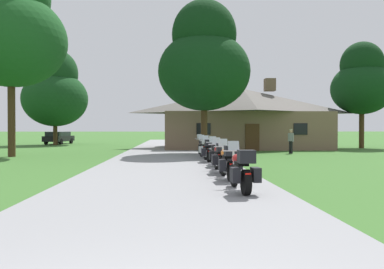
# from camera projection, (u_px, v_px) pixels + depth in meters

# --- Properties ---
(ground_plane) EXTENTS (500.00, 500.00, 0.00)m
(ground_plane) POSITION_uv_depth(u_px,v_px,m) (169.00, 158.00, 22.69)
(ground_plane) COLOR #386628
(asphalt_driveway) EXTENTS (6.40, 80.00, 0.06)m
(asphalt_driveway) POSITION_uv_depth(u_px,v_px,m) (169.00, 161.00, 20.69)
(asphalt_driveway) COLOR gray
(asphalt_driveway) RESTS_ON ground
(motorcycle_red_nearest_to_camera) EXTENTS (0.77, 2.08, 1.30)m
(motorcycle_red_nearest_to_camera) POSITION_uv_depth(u_px,v_px,m) (242.00, 171.00, 10.12)
(motorcycle_red_nearest_to_camera) COLOR black
(motorcycle_red_nearest_to_camera) RESTS_ON asphalt_driveway
(motorcycle_orange_second_in_row) EXTENTS (0.74, 2.08, 1.30)m
(motorcycle_orange_second_in_row) POSITION_uv_depth(u_px,v_px,m) (228.00, 162.00, 12.71)
(motorcycle_orange_second_in_row) COLOR black
(motorcycle_orange_second_in_row) RESTS_ON asphalt_driveway
(motorcycle_red_third_in_row) EXTENTS (0.73, 2.08, 1.30)m
(motorcycle_red_third_in_row) POSITION_uv_depth(u_px,v_px,m) (220.00, 158.00, 14.86)
(motorcycle_red_third_in_row) COLOR black
(motorcycle_red_third_in_row) RESTS_ON asphalt_driveway
(motorcycle_black_fourth_in_row) EXTENTS (0.77, 2.08, 1.30)m
(motorcycle_black_fourth_in_row) POSITION_uv_depth(u_px,v_px,m) (216.00, 154.00, 17.37)
(motorcycle_black_fourth_in_row) COLOR black
(motorcycle_black_fourth_in_row) RESTS_ON asphalt_driveway
(motorcycle_black_fifth_in_row) EXTENTS (0.73, 2.08, 1.30)m
(motorcycle_black_fifth_in_row) POSITION_uv_depth(u_px,v_px,m) (208.00, 151.00, 19.76)
(motorcycle_black_fifth_in_row) COLOR black
(motorcycle_black_fifth_in_row) RESTS_ON asphalt_driveway
(motorcycle_black_sixth_in_row) EXTENTS (0.81, 2.08, 1.30)m
(motorcycle_black_sixth_in_row) POSITION_uv_depth(u_px,v_px,m) (204.00, 148.00, 22.26)
(motorcycle_black_sixth_in_row) COLOR black
(motorcycle_black_sixth_in_row) RESTS_ON asphalt_driveway
(motorcycle_black_farthest_in_row) EXTENTS (0.71, 2.08, 1.30)m
(motorcycle_black_farthest_in_row) POSITION_uv_depth(u_px,v_px,m) (202.00, 146.00, 24.75)
(motorcycle_black_farthest_in_row) COLOR black
(motorcycle_black_farthest_in_row) RESTS_ON asphalt_driveway
(stone_lodge) EXTENTS (14.40, 9.04, 6.18)m
(stone_lodge) POSITION_uv_depth(u_px,v_px,m) (242.00, 118.00, 34.65)
(stone_lodge) COLOR brown
(stone_lodge) RESTS_ON ground
(bystander_gray_shirt_near_lodge) EXTENTS (0.34, 0.52, 1.69)m
(bystander_gray_shirt_near_lodge) POSITION_uv_depth(u_px,v_px,m) (291.00, 140.00, 27.09)
(bystander_gray_shirt_near_lodge) COLOR black
(bystander_gray_shirt_near_lodge) RESTS_ON ground
(tree_by_lodge_front) EXTENTS (6.18, 6.18, 10.34)m
(tree_by_lodge_front) POSITION_uv_depth(u_px,v_px,m) (204.00, 61.00, 26.24)
(tree_by_lodge_front) COLOR #422D19
(tree_by_lodge_front) RESTS_ON ground
(tree_left_far) EXTENTS (6.79, 6.79, 10.14)m
(tree_left_far) POSITION_uv_depth(u_px,v_px,m) (55.00, 91.00, 41.38)
(tree_left_far) COLOR #422D19
(tree_left_far) RESTS_ON ground
(tree_right_of_lodge) EXTENTS (5.36, 5.36, 9.45)m
(tree_right_of_lodge) POSITION_uv_depth(u_px,v_px,m) (362.00, 82.00, 34.79)
(tree_right_of_lodge) COLOR #422D19
(tree_right_of_lodge) RESTS_ON ground
(tree_left_near) EXTENTS (6.67, 6.67, 12.28)m
(tree_left_near) POSITION_uv_depth(u_px,v_px,m) (11.00, 28.00, 23.88)
(tree_left_near) COLOR #422D19
(tree_left_near) RESTS_ON ground
(parked_black_suv_far_left) EXTENTS (2.43, 4.80, 1.40)m
(parked_black_suv_far_left) POSITION_uv_depth(u_px,v_px,m) (59.00, 137.00, 44.21)
(parked_black_suv_far_left) COLOR black
(parked_black_suv_far_left) RESTS_ON ground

